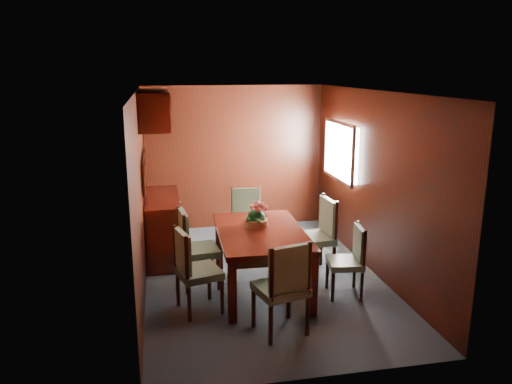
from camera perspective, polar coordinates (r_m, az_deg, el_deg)
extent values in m
plane|color=#3C4952|center=(6.66, 0.71, -9.65)|extent=(4.50, 4.50, 0.00)
cube|color=black|center=(6.15, -13.06, -0.22)|extent=(0.02, 4.50, 2.40)
cube|color=black|center=(6.74, 13.31, 1.00)|extent=(0.02, 4.50, 2.40)
cube|color=black|center=(8.45, -2.43, 3.95)|extent=(3.00, 0.02, 2.40)
cube|color=black|center=(4.20, 7.15, -6.67)|extent=(3.00, 0.02, 2.40)
cube|color=black|center=(6.11, 0.77, 11.43)|extent=(3.00, 4.50, 0.02)
cube|color=white|center=(7.68, 9.91, 4.63)|extent=(0.14, 1.10, 0.80)
cube|color=#B2B2B7|center=(7.66, 9.42, 4.62)|extent=(0.04, 1.20, 0.90)
cube|color=black|center=(7.11, -12.65, 2.36)|extent=(0.03, 1.36, 0.41)
cube|color=silver|center=(7.11, -12.50, 2.37)|extent=(0.01, 1.30, 0.35)
cube|color=black|center=(6.99, -11.61, 9.26)|extent=(0.40, 1.40, 0.50)
cube|color=black|center=(7.32, -10.58, -3.94)|extent=(0.48, 1.40, 0.90)
cube|color=black|center=(5.43, -2.76, -11.29)|extent=(0.10, 0.10, 0.71)
cube|color=black|center=(5.60, 6.51, -10.59)|extent=(0.10, 0.10, 0.71)
cube|color=black|center=(6.82, -4.27, -5.92)|extent=(0.10, 0.10, 0.71)
cube|color=black|center=(6.95, 3.10, -5.51)|extent=(0.10, 0.10, 0.71)
cube|color=black|center=(6.07, 0.56, -5.41)|extent=(0.95, 1.54, 0.10)
cube|color=black|center=(6.04, 0.56, -4.68)|extent=(1.07, 1.67, 0.06)
cylinder|color=black|center=(5.90, -8.90, -11.00)|extent=(0.04, 0.04, 0.39)
cylinder|color=black|center=(5.55, -7.63, -12.62)|extent=(0.04, 0.04, 0.39)
cylinder|color=black|center=(6.01, -5.37, -10.40)|extent=(0.04, 0.04, 0.39)
cylinder|color=black|center=(5.67, -3.89, -11.94)|extent=(0.04, 0.04, 0.39)
cube|color=slate|center=(5.68, -6.52, -9.13)|extent=(0.55, 0.56, 0.08)
cylinder|color=black|center=(5.70, -9.20, -6.29)|extent=(0.04, 0.04, 0.52)
cylinder|color=black|center=(5.34, -7.91, -7.66)|extent=(0.04, 0.04, 0.52)
cube|color=slate|center=(5.52, -8.38, -6.73)|extent=(0.17, 0.42, 0.44)
cylinder|color=black|center=(6.55, -8.52, -8.34)|extent=(0.05, 0.05, 0.40)
cylinder|color=black|center=(6.17, -7.88, -9.76)|extent=(0.05, 0.05, 0.40)
cylinder|color=black|center=(6.61, -5.12, -8.01)|extent=(0.05, 0.05, 0.40)
cylinder|color=black|center=(6.24, -4.27, -9.38)|extent=(0.05, 0.05, 0.40)
cube|color=slate|center=(6.29, -6.52, -6.64)|extent=(0.51, 0.52, 0.08)
cylinder|color=black|center=(6.36, -8.78, -3.91)|extent=(0.05, 0.05, 0.54)
cylinder|color=black|center=(5.97, -8.15, -5.08)|extent=(0.05, 0.05, 0.54)
cube|color=slate|center=(6.16, -8.29, -4.28)|extent=(0.11, 0.44, 0.46)
cylinder|color=black|center=(6.09, 11.99, -10.56)|extent=(0.04, 0.04, 0.35)
cylinder|color=black|center=(6.41, 11.18, -9.23)|extent=(0.04, 0.04, 0.35)
cylinder|color=black|center=(6.01, 8.77, -10.73)|extent=(0.04, 0.04, 0.35)
cylinder|color=black|center=(6.33, 8.13, -9.38)|extent=(0.04, 0.04, 0.35)
cube|color=slate|center=(6.12, 10.11, -7.99)|extent=(0.45, 0.47, 0.07)
cylinder|color=black|center=(5.91, 12.30, -6.45)|extent=(0.04, 0.04, 0.47)
cylinder|color=black|center=(6.24, 11.46, -5.31)|extent=(0.04, 0.04, 0.47)
cube|color=slate|center=(6.07, 11.71, -5.71)|extent=(0.11, 0.38, 0.40)
cylinder|color=black|center=(6.66, 8.88, -7.91)|extent=(0.05, 0.05, 0.41)
cylinder|color=black|center=(7.02, 7.43, -6.69)|extent=(0.05, 0.05, 0.41)
cylinder|color=black|center=(6.51, 5.61, -8.33)|extent=(0.05, 0.05, 0.41)
cylinder|color=black|center=(6.88, 4.32, -7.05)|extent=(0.05, 0.05, 0.41)
cube|color=slate|center=(6.67, 6.62, -5.31)|extent=(0.50, 0.52, 0.08)
cylinder|color=black|center=(6.48, 9.14, -3.41)|extent=(0.05, 0.05, 0.55)
cylinder|color=black|center=(6.85, 7.66, -2.40)|extent=(0.05, 0.05, 0.55)
cube|color=slate|center=(6.65, 8.22, -2.73)|extent=(0.10, 0.45, 0.47)
cylinder|color=black|center=(5.09, 1.69, -15.03)|extent=(0.05, 0.05, 0.41)
cylinder|color=black|center=(5.27, 5.91, -14.01)|extent=(0.05, 0.05, 0.41)
cylinder|color=black|center=(5.41, -0.28, -13.17)|extent=(0.05, 0.05, 0.41)
cylinder|color=black|center=(5.58, 3.74, -12.30)|extent=(0.05, 0.05, 0.41)
cube|color=slate|center=(5.21, 2.80, -10.98)|extent=(0.58, 0.57, 0.08)
cylinder|color=black|center=(4.84, 1.79, -9.46)|extent=(0.05, 0.05, 0.55)
cylinder|color=black|center=(5.03, 6.12, -8.59)|extent=(0.05, 0.05, 0.55)
cube|color=slate|center=(4.94, 3.89, -8.71)|extent=(0.44, 0.17, 0.46)
cylinder|color=black|center=(7.63, 0.37, -4.97)|extent=(0.04, 0.04, 0.39)
cylinder|color=black|center=(7.59, -2.62, -5.08)|extent=(0.04, 0.04, 0.39)
cylinder|color=black|center=(7.28, 0.76, -5.92)|extent=(0.04, 0.04, 0.39)
cylinder|color=black|center=(7.24, -2.37, -6.05)|extent=(0.04, 0.04, 0.39)
cube|color=slate|center=(7.35, -0.97, -3.64)|extent=(0.49, 0.47, 0.08)
cylinder|color=black|center=(7.49, 0.36, -1.24)|extent=(0.04, 0.04, 0.52)
cylinder|color=black|center=(7.45, -2.67, -1.34)|extent=(0.04, 0.04, 0.52)
cube|color=slate|center=(7.44, -1.13, -1.18)|extent=(0.42, 0.09, 0.44)
cylinder|color=#C86A3D|center=(6.18, 0.07, -3.52)|extent=(0.29, 0.29, 0.09)
sphere|color=#184216|center=(6.16, 0.07, -2.94)|extent=(0.22, 0.22, 0.22)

